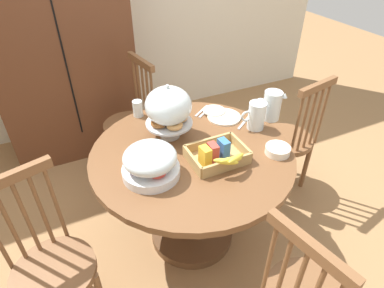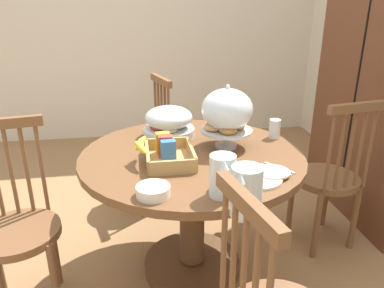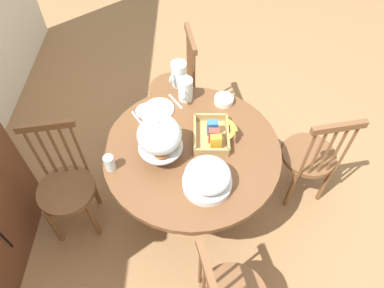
{
  "view_description": "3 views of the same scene",
  "coord_description": "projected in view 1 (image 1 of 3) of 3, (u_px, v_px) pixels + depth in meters",
  "views": [
    {
      "loc": [
        -0.61,
        -1.32,
        1.87
      ],
      "look_at": [
        0.03,
        0.02,
        0.79
      ],
      "focal_mm": 30.42,
      "sensor_mm": 36.0,
      "label": 1
    },
    {
      "loc": [
        1.78,
        -0.26,
        1.47
      ],
      "look_at": [
        0.03,
        0.02,
        0.79
      ],
      "focal_mm": 34.33,
      "sensor_mm": 36.0,
      "label": 2
    },
    {
      "loc": [
        -1.4,
        0.01,
        2.62
      ],
      "look_at": [
        0.03,
        0.02,
        0.79
      ],
      "focal_mm": 33.75,
      "sensor_mm": 36.0,
      "label": 3
    }
  ],
  "objects": [
    {
      "name": "milk_pitcher",
      "position": [
        256.0,
        117.0,
        2.01
      ],
      "size": [
        0.19,
        0.11,
        0.18
      ],
      "color": "silver",
      "rests_on": "dining_table"
    },
    {
      "name": "dinner_fork",
      "position": [
        202.0,
        111.0,
        2.22
      ],
      "size": [
        0.15,
        0.11,
        0.01
      ],
      "primitive_type": "cube",
      "rotation": [
        0.0,
        0.0,
        6.88
      ],
      "color": "silver",
      "rests_on": "dining_table"
    },
    {
      "name": "fruit_platter_covered",
      "position": [
        150.0,
        162.0,
        1.65
      ],
      "size": [
        0.3,
        0.3,
        0.18
      ],
      "color": "silver",
      "rests_on": "dining_table"
    },
    {
      "name": "china_plate_large",
      "position": [
        224.0,
        117.0,
        2.15
      ],
      "size": [
        0.22,
        0.22,
        0.01
      ],
      "primitive_type": "cylinder",
      "color": "white",
      "rests_on": "dining_table"
    },
    {
      "name": "windsor_chair_facing_door",
      "position": [
        288.0,
        140.0,
        2.44
      ],
      "size": [
        0.41,
        0.41,
        0.97
      ],
      "color": "brown",
      "rests_on": "ground_plane"
    },
    {
      "name": "orange_juice_pitcher",
      "position": [
        272.0,
        107.0,
        2.1
      ],
      "size": [
        0.17,
        0.14,
        0.19
      ],
      "color": "silver",
      "rests_on": "dining_table"
    },
    {
      "name": "windsor_chair_far_side",
      "position": [
        132.0,
        124.0,
        2.63
      ],
      "size": [
        0.41,
        0.41,
        0.97
      ],
      "color": "brown",
      "rests_on": "ground_plane"
    },
    {
      "name": "ground_plane",
      "position": [
        190.0,
        237.0,
        2.27
      ],
      "size": [
        10.0,
        10.0,
        0.0
      ],
      "primitive_type": "plane",
      "color": "#997047"
    },
    {
      "name": "table_knife",
      "position": [
        205.0,
        112.0,
        2.21
      ],
      "size": [
        0.15,
        0.11,
        0.01
      ],
      "primitive_type": "cube",
      "rotation": [
        0.0,
        0.0,
        6.88
      ],
      "color": "silver",
      "rests_on": "dining_table"
    },
    {
      "name": "wooden_armoire",
      "position": [
        59.0,
        43.0,
        2.63
      ],
      "size": [
        1.18,
        0.6,
        1.96
      ],
      "color": "brown",
      "rests_on": "ground_plane"
    },
    {
      "name": "pastry_stand_with_dome",
      "position": [
        168.0,
        108.0,
        1.87
      ],
      "size": [
        0.28,
        0.28,
        0.34
      ],
      "color": "silver",
      "rests_on": "dining_table"
    },
    {
      "name": "drinking_glass",
      "position": [
        138.0,
        109.0,
        2.15
      ],
      "size": [
        0.06,
        0.06,
        0.11
      ],
      "primitive_type": "cylinder",
      "color": "silver",
      "rests_on": "dining_table"
    },
    {
      "name": "china_plate_small",
      "position": [
        214.0,
        111.0,
        2.2
      ],
      "size": [
        0.15,
        0.15,
        0.01
      ],
      "primitive_type": "cylinder",
      "color": "white",
      "rests_on": "china_plate_large"
    },
    {
      "name": "windsor_chair_near_window",
      "position": [
        52.0,
        269.0,
        1.57
      ],
      "size": [
        0.42,
        0.42,
        0.97
      ],
      "color": "brown",
      "rests_on": "ground_plane"
    },
    {
      "name": "dining_table",
      "position": [
        192.0,
        180.0,
        1.99
      ],
      "size": [
        1.17,
        1.17,
        0.74
      ],
      "color": "brown",
      "rests_on": "ground_plane"
    },
    {
      "name": "cereal_bowl",
      "position": [
        278.0,
        150.0,
        1.83
      ],
      "size": [
        0.14,
        0.14,
        0.04
      ],
      "primitive_type": "cylinder",
      "color": "white",
      "rests_on": "dining_table"
    },
    {
      "name": "cereal_basket",
      "position": [
        218.0,
        155.0,
        1.76
      ],
      "size": [
        0.32,
        0.3,
        0.12
      ],
      "color": "tan",
      "rests_on": "dining_table"
    },
    {
      "name": "soup_spoon",
      "position": [
        244.0,
        123.0,
        2.1
      ],
      "size": [
        0.15,
        0.11,
        0.01
      ],
      "primitive_type": "cube",
      "rotation": [
        0.0,
        0.0,
        6.88
      ],
      "color": "silver",
      "rests_on": "dining_table"
    }
  ]
}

